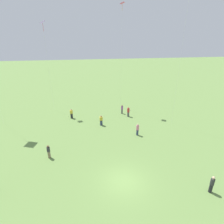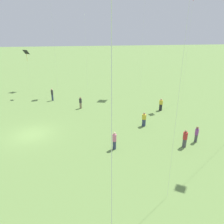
{
  "view_description": "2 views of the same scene",
  "coord_description": "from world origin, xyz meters",
  "px_view_note": "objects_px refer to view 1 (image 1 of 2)",
  "views": [
    {
      "loc": [
        3.72,
        12.37,
        12.36
      ],
      "look_at": [
        0.13,
        -4.89,
        5.18
      ],
      "focal_mm": 28.0,
      "sensor_mm": 36.0,
      "label": 1
    },
    {
      "loc": [
        -21.66,
        -5.22,
        10.53
      ],
      "look_at": [
        -0.98,
        -8.41,
        2.44
      ],
      "focal_mm": 35.0,
      "sensor_mm": 36.0,
      "label": 2
    }
  ],
  "objects_px": {
    "person_4": "(138,130)",
    "kite_1": "(122,14)",
    "person_7": "(49,151)",
    "kite_8": "(43,29)",
    "person_5": "(212,184)",
    "person_0": "(71,114)",
    "person_8": "(128,112)",
    "person_6": "(122,109)",
    "person_3": "(101,121)"
  },
  "relations": [
    {
      "from": "person_8",
      "to": "kite_8",
      "type": "distance_m",
      "value": 19.62
    },
    {
      "from": "person_4",
      "to": "person_8",
      "type": "height_order",
      "value": "person_8"
    },
    {
      "from": "person_6",
      "to": "person_7",
      "type": "height_order",
      "value": "person_6"
    },
    {
      "from": "person_6",
      "to": "person_4",
      "type": "bearing_deg",
      "value": -121.33
    },
    {
      "from": "person_5",
      "to": "person_7",
      "type": "bearing_deg",
      "value": 134.28
    },
    {
      "from": "person_0",
      "to": "person_5",
      "type": "bearing_deg",
      "value": -14.33
    },
    {
      "from": "person_0",
      "to": "kite_8",
      "type": "distance_m",
      "value": 14.56
    },
    {
      "from": "person_3",
      "to": "kite_8",
      "type": "distance_m",
      "value": 17.68
    },
    {
      "from": "person_3",
      "to": "kite_1",
      "type": "relative_size",
      "value": 0.09
    },
    {
      "from": "person_8",
      "to": "person_3",
      "type": "bearing_deg",
      "value": -55.93
    },
    {
      "from": "person_8",
      "to": "kite_8",
      "type": "xyz_separation_m",
      "value": [
        13.1,
        -5.91,
        13.35
      ]
    },
    {
      "from": "person_5",
      "to": "kite_8",
      "type": "bearing_deg",
      "value": 106.65
    },
    {
      "from": "person_0",
      "to": "person_5",
      "type": "distance_m",
      "value": 22.3
    },
    {
      "from": "person_4",
      "to": "kite_1",
      "type": "height_order",
      "value": "kite_1"
    },
    {
      "from": "person_0",
      "to": "person_4",
      "type": "xyz_separation_m",
      "value": [
        -9.11,
        7.89,
        0.06
      ]
    },
    {
      "from": "person_6",
      "to": "person_8",
      "type": "xyz_separation_m",
      "value": [
        -0.72,
        1.56,
        0.03
      ]
    },
    {
      "from": "person_5",
      "to": "kite_8",
      "type": "xyz_separation_m",
      "value": [
        15.38,
        -23.39,
        13.36
      ]
    },
    {
      "from": "person_3",
      "to": "person_6",
      "type": "relative_size",
      "value": 0.99
    },
    {
      "from": "person_4",
      "to": "person_5",
      "type": "height_order",
      "value": "person_4"
    },
    {
      "from": "person_5",
      "to": "kite_8",
      "type": "relative_size",
      "value": 0.11
    },
    {
      "from": "person_3",
      "to": "person_8",
      "type": "distance_m",
      "value": 5.69
    },
    {
      "from": "person_7",
      "to": "kite_8",
      "type": "bearing_deg",
      "value": -23.15
    },
    {
      "from": "person_4",
      "to": "person_6",
      "type": "distance_m",
      "value": 8.14
    },
    {
      "from": "person_5",
      "to": "person_6",
      "type": "height_order",
      "value": "person_5"
    },
    {
      "from": "person_7",
      "to": "person_5",
      "type": "bearing_deg",
      "value": -145.62
    },
    {
      "from": "person_5",
      "to": "person_6",
      "type": "distance_m",
      "value": 19.27
    },
    {
      "from": "person_3",
      "to": "person_4",
      "type": "relative_size",
      "value": 0.94
    },
    {
      "from": "person_5",
      "to": "kite_1",
      "type": "relative_size",
      "value": 0.09
    },
    {
      "from": "person_7",
      "to": "person_6",
      "type": "bearing_deg",
      "value": -72.75
    },
    {
      "from": "kite_8",
      "to": "person_5",
      "type": "bearing_deg",
      "value": 58.66
    },
    {
      "from": "person_4",
      "to": "kite_1",
      "type": "bearing_deg",
      "value": 44.37
    },
    {
      "from": "person_5",
      "to": "person_4",
      "type": "bearing_deg",
      "value": 88.26
    },
    {
      "from": "person_3",
      "to": "person_4",
      "type": "distance_m",
      "value": 6.14
    },
    {
      "from": "person_8",
      "to": "kite_1",
      "type": "relative_size",
      "value": 0.1
    },
    {
      "from": "person_7",
      "to": "person_8",
      "type": "relative_size",
      "value": 0.92
    },
    {
      "from": "person_4",
      "to": "person_7",
      "type": "height_order",
      "value": "person_4"
    },
    {
      "from": "person_6",
      "to": "person_8",
      "type": "relative_size",
      "value": 0.94
    },
    {
      "from": "kite_8",
      "to": "person_0",
      "type": "bearing_deg",
      "value": 61.48
    },
    {
      "from": "person_0",
      "to": "person_4",
      "type": "height_order",
      "value": "person_4"
    },
    {
      "from": "person_0",
      "to": "person_4",
      "type": "bearing_deg",
      "value": 2.17
    },
    {
      "from": "person_6",
      "to": "kite_1",
      "type": "height_order",
      "value": "kite_1"
    },
    {
      "from": "person_0",
      "to": "person_3",
      "type": "xyz_separation_m",
      "value": [
        -4.59,
        3.73,
        -0.02
      ]
    },
    {
      "from": "person_6",
      "to": "person_3",
      "type": "bearing_deg",
      "value": -170.08
    },
    {
      "from": "person_7",
      "to": "kite_1",
      "type": "relative_size",
      "value": 0.09
    },
    {
      "from": "person_8",
      "to": "kite_1",
      "type": "height_order",
      "value": "kite_1"
    },
    {
      "from": "person_0",
      "to": "person_5",
      "type": "height_order",
      "value": "person_5"
    },
    {
      "from": "person_5",
      "to": "person_3",
      "type": "bearing_deg",
      "value": 99.59
    },
    {
      "from": "kite_1",
      "to": "person_4",
      "type": "bearing_deg",
      "value": 77.84
    },
    {
      "from": "person_5",
      "to": "person_8",
      "type": "distance_m",
      "value": 17.62
    },
    {
      "from": "person_4",
      "to": "person_3",
      "type": "bearing_deg",
      "value": 93.81
    }
  ]
}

